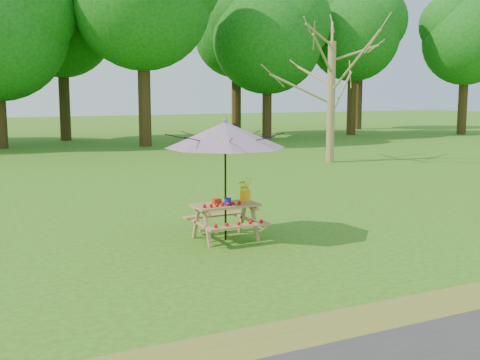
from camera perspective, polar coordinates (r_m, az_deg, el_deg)
name	(u,v)px	position (r m, az deg, el deg)	size (l,w,h in m)	color
ground	(359,250)	(10.70, 11.19, -6.55)	(120.00, 120.00, 0.00)	#376413
picnic_table	(226,222)	(11.17, -1.37, -4.03)	(1.20, 1.32, 0.67)	#9C7646
patio_umbrella	(225,135)	(10.94, -1.41, 4.30)	(2.81, 2.81, 2.25)	black
produce_bins	(222,201)	(11.09, -1.76, -2.04)	(0.27, 0.44, 0.13)	#B8290E
tomatoes_row	(222,205)	(10.88, -1.70, -2.34)	(0.77, 0.13, 0.07)	red
flower_bucket	(245,188)	(11.39, 0.49, -0.80)	(0.30, 0.27, 0.45)	yellow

